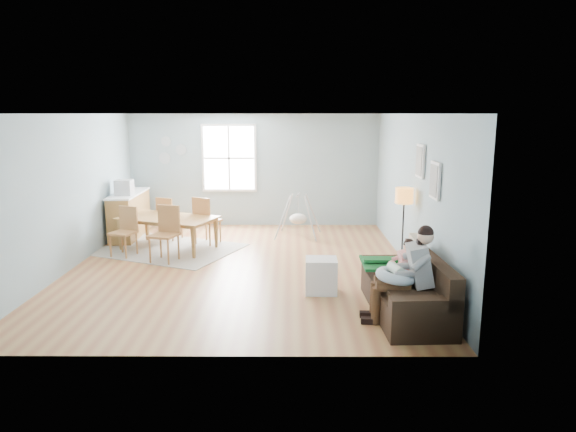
{
  "coord_description": "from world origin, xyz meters",
  "views": [
    {
      "loc": [
        0.87,
        -8.88,
        2.7
      ],
      "look_at": [
        0.83,
        -0.38,
        1.0
      ],
      "focal_mm": 32.0,
      "sensor_mm": 36.0,
      "label": 1
    }
  ],
  "objects_px": {
    "chair_ne": "(205,217)",
    "sofa": "(410,293)",
    "chair_se": "(166,229)",
    "dining_table": "(168,233)",
    "storage_cube": "(321,276)",
    "chair_nw": "(168,216)",
    "monitor": "(124,187)",
    "baby_swing": "(298,218)",
    "counter": "(130,214)",
    "floor_lamp": "(404,203)",
    "toddler": "(402,261)",
    "father": "(407,271)",
    "chair_sw": "(126,228)"
  },
  "relations": [
    {
      "from": "sofa",
      "to": "floor_lamp",
      "type": "bearing_deg",
      "value": 81.19
    },
    {
      "from": "chair_nw",
      "to": "father",
      "type": "bearing_deg",
      "value": -46.79
    },
    {
      "from": "sofa",
      "to": "monitor",
      "type": "xyz_separation_m",
      "value": [
        -5.19,
        4.13,
        0.87
      ]
    },
    {
      "from": "father",
      "to": "counter",
      "type": "bearing_deg",
      "value": 136.94
    },
    {
      "from": "toddler",
      "to": "chair_ne",
      "type": "relative_size",
      "value": 0.78
    },
    {
      "from": "toddler",
      "to": "floor_lamp",
      "type": "distance_m",
      "value": 1.81
    },
    {
      "from": "chair_se",
      "to": "dining_table",
      "type": "bearing_deg",
      "value": 102.27
    },
    {
      "from": "sofa",
      "to": "chair_sw",
      "type": "bearing_deg",
      "value": 148.56
    },
    {
      "from": "dining_table",
      "to": "monitor",
      "type": "distance_m",
      "value": 1.56
    },
    {
      "from": "counter",
      "to": "sofa",
      "type": "bearing_deg",
      "value": -40.63
    },
    {
      "from": "storage_cube",
      "to": "chair_nw",
      "type": "xyz_separation_m",
      "value": [
        -3.11,
        3.31,
        0.27
      ]
    },
    {
      "from": "dining_table",
      "to": "chair_se",
      "type": "distance_m",
      "value": 0.84
    },
    {
      "from": "chair_sw",
      "to": "baby_swing",
      "type": "height_order",
      "value": "baby_swing"
    },
    {
      "from": "floor_lamp",
      "to": "baby_swing",
      "type": "height_order",
      "value": "floor_lamp"
    },
    {
      "from": "floor_lamp",
      "to": "monitor",
      "type": "distance_m",
      "value": 5.92
    },
    {
      "from": "storage_cube",
      "to": "chair_se",
      "type": "height_order",
      "value": "chair_se"
    },
    {
      "from": "floor_lamp",
      "to": "storage_cube",
      "type": "relative_size",
      "value": 2.76
    },
    {
      "from": "counter",
      "to": "chair_sw",
      "type": "bearing_deg",
      "value": -75.53
    },
    {
      "from": "baby_swing",
      "to": "chair_nw",
      "type": "bearing_deg",
      "value": -173.69
    },
    {
      "from": "dining_table",
      "to": "chair_nw",
      "type": "xyz_separation_m",
      "value": [
        -0.18,
        0.79,
        0.21
      ]
    },
    {
      "from": "chair_nw",
      "to": "storage_cube",
      "type": "bearing_deg",
      "value": -46.8
    },
    {
      "from": "chair_ne",
      "to": "counter",
      "type": "height_order",
      "value": "chair_ne"
    },
    {
      "from": "toddler",
      "to": "chair_sw",
      "type": "relative_size",
      "value": 0.84
    },
    {
      "from": "toddler",
      "to": "monitor",
      "type": "distance_m",
      "value": 6.47
    },
    {
      "from": "sofa",
      "to": "chair_nw",
      "type": "height_order",
      "value": "chair_nw"
    },
    {
      "from": "chair_se",
      "to": "baby_swing",
      "type": "height_order",
      "value": "chair_se"
    },
    {
      "from": "chair_sw",
      "to": "chair_se",
      "type": "distance_m",
      "value": 0.95
    },
    {
      "from": "storage_cube",
      "to": "chair_ne",
      "type": "relative_size",
      "value": 0.53
    },
    {
      "from": "sofa",
      "to": "toddler",
      "type": "xyz_separation_m",
      "value": [
        -0.08,
        0.19,
        0.4
      ]
    },
    {
      "from": "chair_ne",
      "to": "chair_sw",
      "type": "bearing_deg",
      "value": -149.57
    },
    {
      "from": "chair_se",
      "to": "chair_sw",
      "type": "bearing_deg",
      "value": 157.11
    },
    {
      "from": "storage_cube",
      "to": "counter",
      "type": "height_order",
      "value": "counter"
    },
    {
      "from": "storage_cube",
      "to": "counter",
      "type": "relative_size",
      "value": 0.3
    },
    {
      "from": "floor_lamp",
      "to": "storage_cube",
      "type": "height_order",
      "value": "floor_lamp"
    },
    {
      "from": "floor_lamp",
      "to": "toddler",
      "type": "bearing_deg",
      "value": -102.47
    },
    {
      "from": "chair_se",
      "to": "chair_ne",
      "type": "relative_size",
      "value": 1.02
    },
    {
      "from": "chair_sw",
      "to": "counter",
      "type": "bearing_deg",
      "value": 104.47
    },
    {
      "from": "chair_nw",
      "to": "counter",
      "type": "distance_m",
      "value": 0.98
    },
    {
      "from": "storage_cube",
      "to": "chair_nw",
      "type": "bearing_deg",
      "value": 133.2
    },
    {
      "from": "toddler",
      "to": "baby_swing",
      "type": "relative_size",
      "value": 0.74
    },
    {
      "from": "chair_ne",
      "to": "monitor",
      "type": "xyz_separation_m",
      "value": [
        -1.77,
        0.37,
        0.57
      ]
    },
    {
      "from": "counter",
      "to": "chair_ne",
      "type": "bearing_deg",
      "value": -21.5
    },
    {
      "from": "baby_swing",
      "to": "floor_lamp",
      "type": "bearing_deg",
      "value": -55.84
    },
    {
      "from": "chair_sw",
      "to": "counter",
      "type": "height_order",
      "value": "counter"
    },
    {
      "from": "toddler",
      "to": "dining_table",
      "type": "distance_m",
      "value": 5.13
    },
    {
      "from": "chair_nw",
      "to": "monitor",
      "type": "bearing_deg",
      "value": -178.99
    },
    {
      "from": "chair_ne",
      "to": "sofa",
      "type": "bearing_deg",
      "value": -47.76
    },
    {
      "from": "father",
      "to": "chair_se",
      "type": "height_order",
      "value": "father"
    },
    {
      "from": "father",
      "to": "chair_nw",
      "type": "height_order",
      "value": "father"
    },
    {
      "from": "toddler",
      "to": "floor_lamp",
      "type": "bearing_deg",
      "value": 77.53
    }
  ]
}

